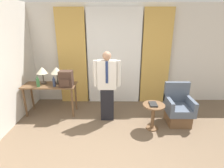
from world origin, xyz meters
name	(u,v)px	position (x,y,z in m)	size (l,w,h in m)	color
wall_back	(114,55)	(0.00, 2.90, 1.35)	(10.00, 0.06, 2.70)	silver
curtain_sheer_center	(114,58)	(0.00, 2.77, 1.29)	(1.44, 0.06, 2.58)	white
curtain_drape_left	(72,58)	(-1.14, 2.77, 1.29)	(0.77, 0.06, 2.58)	gold
curtain_drape_right	(156,58)	(1.14, 2.77, 1.29)	(0.77, 0.06, 2.58)	gold
desk	(50,89)	(-1.58, 2.05, 0.65)	(1.27, 0.52, 0.77)	brown
table_lamp_left	(42,71)	(-1.76, 2.15, 1.08)	(0.29, 0.29, 0.42)	#4C4238
table_lamp_right	(57,71)	(-1.41, 2.15, 1.08)	(0.29, 0.29, 0.42)	#4C4238
bottle_near_edge	(54,82)	(-1.42, 1.93, 0.87)	(0.07, 0.07, 0.25)	#2D3851
bottle_by_lamp	(38,82)	(-1.80, 1.91, 0.87)	(0.08, 0.08, 0.26)	#336638
backpack	(66,79)	(-1.13, 1.93, 0.96)	(0.30, 0.25, 0.38)	#422D23
person	(107,84)	(-0.16, 1.75, 0.88)	(0.61, 0.20, 1.63)	black
armchair	(178,109)	(1.46, 1.61, 0.34)	(0.56, 0.61, 0.92)	brown
side_table	(153,113)	(0.83, 1.35, 0.39)	(0.46, 0.46, 0.58)	brown
book	(153,104)	(0.81, 1.34, 0.59)	(0.15, 0.24, 0.03)	black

